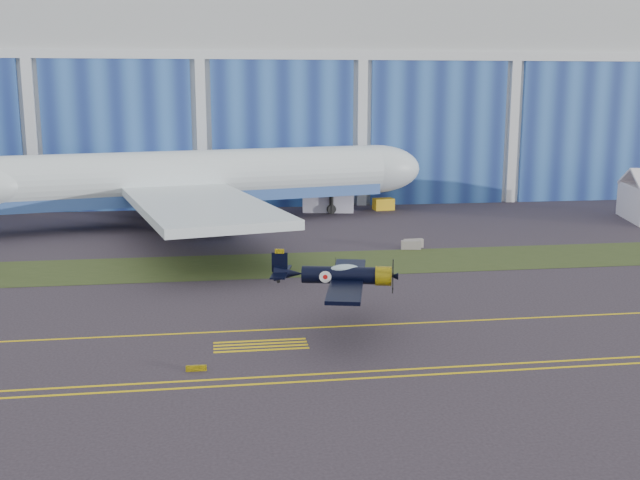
{
  "coord_description": "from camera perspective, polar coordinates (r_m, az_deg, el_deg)",
  "views": [
    {
      "loc": [
        -20.76,
        -53.61,
        16.01
      ],
      "look_at": [
        -12.56,
        3.13,
        4.48
      ],
      "focal_mm": 42.0,
      "sensor_mm": 36.0,
      "label": 1
    }
  ],
  "objects": [
    {
      "name": "shipping_container",
      "position": [
        100.05,
        0.64,
        3.0
      ],
      "size": [
        7.11,
        3.98,
        2.91
      ],
      "primitive_type": "cube",
      "rotation": [
        0.0,
        0.0,
        -0.2
      ],
      "color": "white",
      "rests_on": "ground"
    },
    {
      "name": "jetliner",
      "position": [
        91.62,
        -10.86,
        9.01
      ],
      "size": [
        84.11,
        75.96,
        25.12
      ],
      "rotation": [
        0.0,
        0.0,
        0.23
      ],
      "color": "white",
      "rests_on": "ground"
    },
    {
      "name": "taxiway_centreline",
      "position": [
        55.23,
        14.32,
        -5.83
      ],
      "size": [
        200.0,
        0.2,
        0.02
      ],
      "primitive_type": "cube",
      "color": "yellow",
      "rests_on": "ground"
    },
    {
      "name": "guard_board_left",
      "position": [
        44.54,
        -9.41,
        -9.61
      ],
      "size": [
        1.2,
        0.15,
        0.35
      ],
      "primitive_type": "cube",
      "color": "yellow",
      "rests_on": "ground"
    },
    {
      "name": "tug",
      "position": [
        102.02,
        4.86,
        2.75
      ],
      "size": [
        2.88,
        2.01,
        1.57
      ],
      "primitive_type": "cube",
      "rotation": [
        0.0,
        0.0,
        0.13
      ],
      "color": "yellow",
      "rests_on": "ground"
    },
    {
      "name": "hold_short_ladder",
      "position": [
        48.32,
        -4.53,
        -8.0
      ],
      "size": [
        6.0,
        2.4,
        0.02
      ],
      "primitive_type": null,
      "color": "yellow",
      "rests_on": "ground"
    },
    {
      "name": "ground",
      "position": [
        59.68,
        12.5,
        -4.47
      ],
      "size": [
        260.0,
        260.0,
        0.0
      ],
      "primitive_type": "plane",
      "color": "#362D37",
      "rests_on": "ground"
    },
    {
      "name": "barrier_b",
      "position": [
        77.79,
        7.14,
        -0.26
      ],
      "size": [
        2.05,
        0.78,
        0.9
      ],
      "primitive_type": "cube",
      "rotation": [
        0.0,
        0.0,
        0.09
      ],
      "color": "gray",
      "rests_on": "ground"
    },
    {
      "name": "grass_median",
      "position": [
        72.51,
        8.63,
        -1.5
      ],
      "size": [
        260.0,
        10.0,
        0.02
      ],
      "primitive_type": "cube",
      "color": "#475128",
      "rests_on": "ground"
    },
    {
      "name": "barrier_a",
      "position": [
        76.9,
        6.95,
        -0.39
      ],
      "size": [
        2.07,
        0.92,
        0.9
      ],
      "primitive_type": "cube",
      "rotation": [
        0.0,
        0.0,
        -0.16
      ],
      "color": "gray",
      "rests_on": "ground"
    },
    {
      "name": "warbird",
      "position": [
        49.93,
        1.48,
        -2.69
      ],
      "size": [
        11.78,
        13.25,
        3.38
      ],
      "rotation": [
        0.0,
        0.0,
        -0.23
      ],
      "color": "black",
      "rests_on": "ground"
    },
    {
      "name": "hangar",
      "position": [
        127.11,
        1.2,
        10.89
      ],
      "size": [
        220.0,
        45.7,
        30.0
      ],
      "color": "silver",
      "rests_on": "ground"
    },
    {
      "name": "edge_line_far",
      "position": [
        47.91,
        18.22,
        -8.73
      ],
      "size": [
        80.0,
        0.2,
        0.02
      ],
      "primitive_type": "cube",
      "color": "yellow",
      "rests_on": "ground"
    },
    {
      "name": "edge_line_near",
      "position": [
        47.08,
        18.76,
        -9.13
      ],
      "size": [
        80.0,
        0.2,
        0.02
      ],
      "primitive_type": "cube",
      "color": "yellow",
      "rests_on": "ground"
    }
  ]
}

